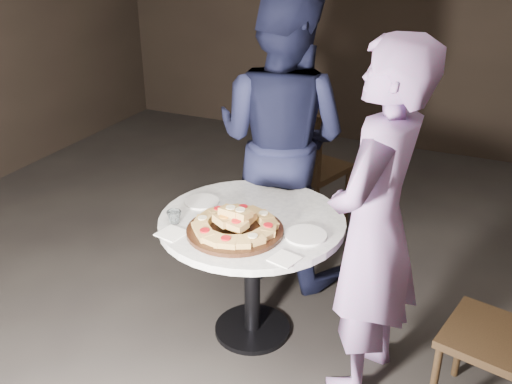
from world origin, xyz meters
TOP-DOWN VIEW (x-y plane):
  - floor at (0.00, 0.00)m, footprint 7.00×7.00m
  - table at (0.01, 0.15)m, footprint 1.25×1.25m
  - serving_board at (-0.00, -0.02)m, footprint 0.58×0.58m
  - focaccia_pile at (-0.00, -0.02)m, footprint 0.43×0.43m
  - plate_left at (-0.31, 0.20)m, footprint 0.22×0.22m
  - plate_right at (0.33, 0.09)m, footprint 0.23×0.23m
  - water_glass at (-0.32, -0.06)m, footprint 0.09×0.09m
  - napkin_near at (-0.28, -0.16)m, footprint 0.15×0.15m
  - napkin_far at (0.32, -0.15)m, footprint 0.15×0.15m
  - chair_far at (-0.14, 1.35)m, footprint 0.59×0.60m
  - diner_navy at (-0.11, 0.84)m, footprint 0.96×0.78m
  - diner_teal at (0.67, 0.05)m, footprint 0.51×0.69m

SIDE VIEW (x-z plane):
  - floor at x=0.00m, z-range 0.00..0.00m
  - chair_far at x=-0.14m, z-range 0.08..1.07m
  - table at x=0.01m, z-range 0.23..0.96m
  - napkin_far at x=0.32m, z-range 0.73..0.74m
  - napkin_near at x=-0.28m, z-range 0.73..0.74m
  - plate_left at x=-0.31m, z-range 0.73..0.74m
  - plate_right at x=0.33m, z-range 0.73..0.74m
  - serving_board at x=0.00m, z-range 0.73..0.75m
  - water_glass at x=-0.32m, z-range 0.73..0.80m
  - focaccia_pile at x=0.00m, z-range 0.73..0.84m
  - diner_teal at x=0.67m, z-range 0.00..1.75m
  - diner_navy at x=-0.11m, z-range 0.00..1.83m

